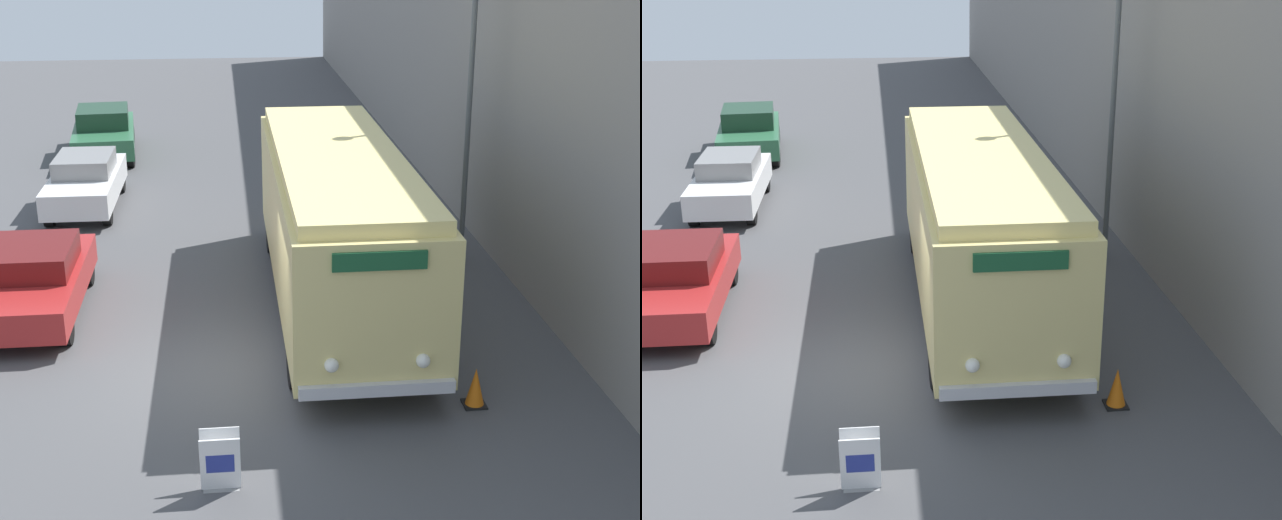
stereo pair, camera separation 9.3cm
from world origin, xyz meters
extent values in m
plane|color=#4C4C4F|center=(0.00, 0.00, 0.00)|extent=(80.00, 80.00, 0.00)
cube|color=gray|center=(6.32, 10.00, 3.77)|extent=(0.30, 60.00, 7.54)
cylinder|color=black|center=(1.18, -0.54, 0.52)|extent=(0.28, 1.05, 1.05)
cylinder|color=black|center=(3.37, -0.54, 0.52)|extent=(0.28, 1.05, 1.05)
cylinder|color=black|center=(1.18, 6.05, 0.52)|extent=(0.28, 1.05, 1.05)
cylinder|color=black|center=(3.37, 6.05, 0.52)|extent=(0.28, 1.05, 1.05)
cube|color=#E5D17F|center=(2.27, 2.75, 1.73)|extent=(2.50, 9.39, 2.41)
cube|color=#F3DD87|center=(2.27, 2.75, 3.06)|extent=(2.30, 9.02, 0.24)
cube|color=silver|center=(2.27, -2.00, 0.64)|extent=(2.38, 0.12, 0.20)
sphere|color=white|center=(1.59, -1.97, 1.07)|extent=(0.22, 0.22, 0.22)
sphere|color=white|center=(2.96, -1.97, 1.07)|extent=(0.22, 0.22, 0.22)
cube|color=#19512D|center=(2.27, -1.96, 2.69)|extent=(1.38, 0.06, 0.28)
cube|color=gray|center=(-0.08, -3.34, 0.00)|extent=(0.49, 0.19, 0.01)
cube|color=white|center=(-0.08, -3.42, 0.43)|extent=(0.54, 0.17, 0.86)
cube|color=white|center=(-0.08, -3.27, 0.43)|extent=(0.54, 0.17, 0.86)
cube|color=navy|center=(-0.08, -3.43, 0.45)|extent=(0.38, 0.06, 0.30)
cylinder|color=#595E60|center=(5.45, 5.15, 3.56)|extent=(0.12, 0.12, 7.13)
cylinder|color=black|center=(-2.86, 1.48, 0.30)|extent=(0.22, 0.61, 0.61)
cylinder|color=black|center=(-4.54, 4.41, 0.30)|extent=(0.22, 0.61, 0.61)
cylinder|color=black|center=(-2.86, 4.41, 0.30)|extent=(0.22, 0.61, 0.61)
cube|color=#A52323|center=(-3.70, 2.94, 0.60)|extent=(1.94, 4.34, 0.60)
cube|color=#5B1313|center=(-3.70, 3.05, 1.15)|extent=(1.65, 1.95, 0.49)
cylinder|color=black|center=(-4.36, 8.56, 0.32)|extent=(0.22, 0.64, 0.64)
cylinder|color=black|center=(-2.91, 8.54, 0.32)|extent=(0.22, 0.64, 0.64)
cylinder|color=black|center=(-4.33, 11.62, 0.32)|extent=(0.22, 0.64, 0.64)
cylinder|color=black|center=(-2.88, 11.60, 0.32)|extent=(0.22, 0.64, 0.64)
cube|color=silver|center=(-3.62, 10.08, 0.65)|extent=(1.75, 4.48, 0.65)
cube|color=gray|center=(-3.62, 10.19, 1.21)|extent=(1.47, 2.02, 0.48)
cylinder|color=black|center=(-4.50, 14.33, 0.35)|extent=(0.22, 0.70, 0.70)
cylinder|color=black|center=(-2.85, 14.48, 0.35)|extent=(0.22, 0.70, 0.70)
cylinder|color=black|center=(-4.80, 17.68, 0.35)|extent=(0.22, 0.70, 0.70)
cylinder|color=black|center=(-3.15, 17.83, 0.35)|extent=(0.22, 0.70, 0.70)
cube|color=#2D6642|center=(-3.82, 16.08, 0.68)|extent=(2.34, 4.92, 0.66)
cube|color=#193824|center=(-3.83, 16.20, 1.30)|extent=(1.82, 2.28, 0.59)
cube|color=black|center=(3.94, -1.51, 0.01)|extent=(0.36, 0.36, 0.03)
cone|color=orange|center=(3.94, -1.51, 0.34)|extent=(0.30, 0.30, 0.62)
camera|label=1|loc=(0.14, -13.65, 7.11)|focal=50.00mm
camera|label=2|loc=(0.23, -13.66, 7.11)|focal=50.00mm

